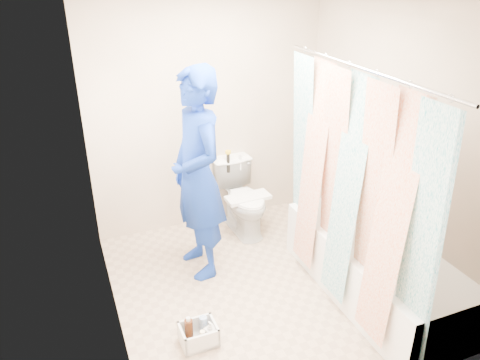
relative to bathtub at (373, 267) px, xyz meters
name	(u,v)px	position (x,y,z in m)	size (l,w,h in m)	color
floor	(259,287)	(-0.85, 0.43, -0.27)	(2.60, 2.60, 0.00)	tan
wall_back	(208,114)	(-0.85, 1.73, 0.93)	(2.40, 0.02, 2.40)	#C3AD96
wall_front	(363,250)	(-0.85, -0.88, 0.93)	(2.40, 0.02, 2.40)	#C3AD96
wall_left	(101,187)	(-2.05, 0.43, 0.93)	(0.02, 2.60, 2.40)	#C3AD96
wall_right	(390,141)	(0.35, 0.43, 0.93)	(0.02, 2.60, 2.40)	#C3AD96
bathtub	(373,267)	(0.00, 0.00, 0.00)	(0.70, 1.75, 0.50)	white
curtain_rod	(363,69)	(-0.33, 0.00, 1.68)	(0.02, 0.02, 1.90)	silver
shower_curtain	(349,194)	(-0.33, 0.00, 0.75)	(0.06, 1.75, 1.80)	silver
toilet	(243,198)	(-0.61, 1.39, 0.10)	(0.41, 0.72, 0.73)	white
tank_lid	(248,197)	(-0.60, 1.27, 0.16)	(0.45, 0.20, 0.03)	white
tank_internals	(231,160)	(-0.66, 1.58, 0.46)	(0.18, 0.06, 0.24)	black
plumber	(198,176)	(-1.23, 0.90, 0.67)	(0.68, 0.45, 1.87)	#1139AA
cleaning_caddy	(200,335)	(-1.53, -0.01, -0.19)	(0.27, 0.22, 0.21)	silver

